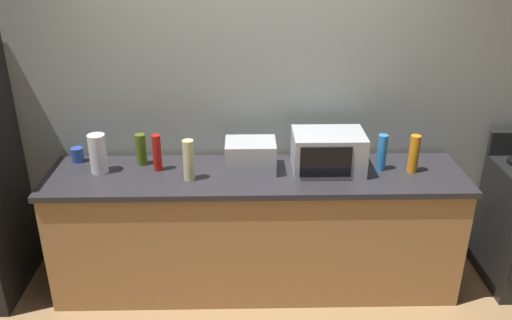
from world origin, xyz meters
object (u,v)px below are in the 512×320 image
at_px(bottle_olive_oil, 141,149).
at_px(bottle_dish_soap, 414,154).
at_px(bottle_spray_cleaner, 382,152).
at_px(bottle_hot_sauce, 157,153).
at_px(toaster_oven, 251,156).
at_px(bottle_hand_soap, 189,160).
at_px(microwave, 328,152).
at_px(mug_blue, 77,155).
at_px(paper_towel_roll, 98,154).

height_order(bottle_olive_oil, bottle_dish_soap, bottle_dish_soap).
bearing_deg(bottle_spray_cleaner, bottle_hot_sauce, 179.01).
xyz_separation_m(toaster_oven, bottle_spray_cleaner, (0.89, -0.01, 0.02)).
bearing_deg(bottle_hot_sauce, bottle_olive_oil, 142.28).
distance_m(bottle_hot_sauce, bottle_hand_soap, 0.27).
distance_m(toaster_oven, bottle_hot_sauce, 0.64).
bearing_deg(microwave, toaster_oven, 178.67).
relative_size(bottle_hot_sauce, bottle_dish_soap, 0.97).
xyz_separation_m(microwave, bottle_spray_cleaner, (0.37, -0.00, -0.01)).
distance_m(toaster_oven, bottle_dish_soap, 1.10).
relative_size(bottle_spray_cleaner, mug_blue, 2.47).
bearing_deg(bottle_spray_cleaner, paper_towel_roll, 179.92).
distance_m(bottle_spray_cleaner, bottle_olive_oil, 1.66).
bearing_deg(bottle_dish_soap, microwave, 176.26).
height_order(bottle_hand_soap, mug_blue, bottle_hand_soap).
distance_m(bottle_spray_cleaner, bottle_dish_soap, 0.21).
xyz_separation_m(microwave, mug_blue, (-1.75, 0.18, -0.08)).
bearing_deg(mug_blue, bottle_olive_oil, -6.78).
relative_size(paper_towel_roll, bottle_olive_oil, 1.21).
xyz_separation_m(microwave, toaster_oven, (-0.53, 0.01, -0.03)).
bearing_deg(bottle_olive_oil, bottle_hand_soap, -35.05).
bearing_deg(paper_towel_roll, bottle_olive_oil, 24.47).
bearing_deg(mug_blue, bottle_spray_cleaner, -4.83).
relative_size(paper_towel_roll, mug_blue, 2.63).
bearing_deg(bottle_dish_soap, bottle_olive_oil, 175.06).
distance_m(bottle_hot_sauce, bottle_dish_soap, 1.74).
xyz_separation_m(bottle_spray_cleaner, bottle_olive_oil, (-1.65, 0.12, -0.02)).
height_order(bottle_hot_sauce, mug_blue, bottle_hot_sauce).
distance_m(toaster_oven, paper_towel_roll, 1.03).
bearing_deg(toaster_oven, microwave, -1.33).
distance_m(microwave, bottle_olive_oil, 1.29).
bearing_deg(bottle_hot_sauce, bottle_spray_cleaner, -0.99).
bearing_deg(bottle_spray_cleaner, toaster_oven, 179.18).
height_order(paper_towel_roll, bottle_spray_cleaner, paper_towel_roll).
xyz_separation_m(bottle_spray_cleaner, bottle_dish_soap, (0.21, -0.04, 0.00)).
relative_size(bottle_dish_soap, mug_blue, 2.55).
height_order(microwave, bottle_hand_soap, bottle_hand_soap).
xyz_separation_m(toaster_oven, bottle_hot_sauce, (-0.63, 0.01, 0.02)).
bearing_deg(bottle_hand_soap, mug_blue, 159.64).
height_order(microwave, bottle_olive_oil, microwave).
distance_m(bottle_spray_cleaner, bottle_hot_sauce, 1.53).
height_order(paper_towel_roll, bottle_hand_soap, bottle_hand_soap).
distance_m(microwave, mug_blue, 1.76).
relative_size(bottle_olive_oil, bottle_dish_soap, 0.85).
relative_size(bottle_hand_soap, mug_blue, 2.69).
bearing_deg(mug_blue, bottle_dish_soap, -5.31).
xyz_separation_m(bottle_hand_soap, bottle_olive_oil, (-0.35, 0.25, -0.03)).
relative_size(microwave, bottle_dish_soap, 1.83).
xyz_separation_m(microwave, bottle_olive_oil, (-1.29, 0.12, -0.02)).
relative_size(paper_towel_roll, bottle_hand_soap, 0.98).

